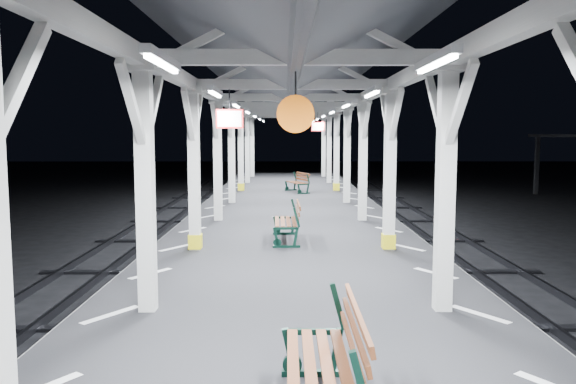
{
  "coord_description": "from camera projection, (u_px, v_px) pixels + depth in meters",
  "views": [
    {
      "loc": [
        -0.13,
        -9.43,
        3.39
      ],
      "look_at": [
        -0.08,
        2.04,
        2.2
      ],
      "focal_mm": 35.0,
      "sensor_mm": 36.0,
      "label": 1
    }
  ],
  "objects": [
    {
      "name": "bench_near",
      "position": [
        331.0,
        362.0,
        4.65
      ],
      "size": [
        0.67,
        1.77,
        0.96
      ],
      "rotation": [
        0.0,
        0.0,
        -0.0
      ],
      "color": "black",
      "rests_on": "platform"
    },
    {
      "name": "hazard_stripes_right",
      "position": [
        436.0,
        273.0,
        9.64
      ],
      "size": [
        1.0,
        48.0,
        0.01
      ],
      "primitive_type": "cube",
      "color": "silver",
      "rests_on": "platform"
    },
    {
      "name": "canopy",
      "position": [
        294.0,
        62.0,
        9.24
      ],
      "size": [
        5.4,
        49.0,
        4.65
      ],
      "color": "silver",
      "rests_on": "platform"
    },
    {
      "name": "track_left",
      "position": [
        5.0,
        326.0,
        9.7
      ],
      "size": [
        2.2,
        60.0,
        0.16
      ],
      "color": "#2D2D33",
      "rests_on": "ground"
    },
    {
      "name": "platform",
      "position": [
        293.0,
        302.0,
        9.68
      ],
      "size": [
        6.0,
        50.0,
        1.0
      ],
      "primitive_type": "cube",
      "color": "black",
      "rests_on": "ground"
    },
    {
      "name": "ground",
      "position": [
        293.0,
        330.0,
        9.73
      ],
      "size": [
        120.0,
        120.0,
        0.0
      ],
      "primitive_type": "plane",
      "color": "black",
      "rests_on": "ground"
    },
    {
      "name": "bench_far",
      "position": [
        299.0,
        182.0,
        23.07
      ],
      "size": [
        1.02,
        1.57,
        0.8
      ],
      "rotation": [
        0.0,
        0.0,
        0.36
      ],
      "color": "black",
      "rests_on": "platform"
    },
    {
      "name": "bench_mid",
      "position": [
        290.0,
        220.0,
        12.53
      ],
      "size": [
        0.64,
        1.62,
        0.87
      ],
      "rotation": [
        0.0,
        0.0,
        0.02
      ],
      "color": "black",
      "rests_on": "platform"
    },
    {
      "name": "hazard_stripes_left",
      "position": [
        151.0,
        274.0,
        9.62
      ],
      "size": [
        1.0,
        48.0,
        0.01
      ],
      "primitive_type": "cube",
      "color": "silver",
      "rests_on": "platform"
    }
  ]
}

